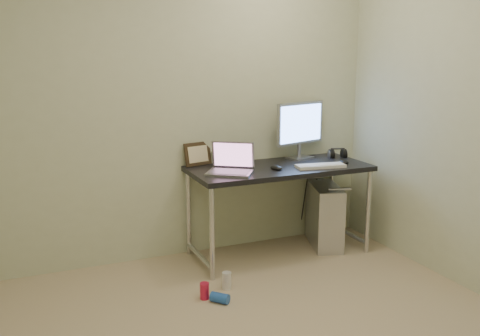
# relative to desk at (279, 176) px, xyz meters

# --- Properties ---
(wall_back) EXTENTS (3.50, 0.02, 2.50)m
(wall_back) POSITION_rel_desk_xyz_m (-0.81, 0.32, 0.59)
(wall_back) COLOR beige
(wall_back) RESTS_ON ground
(desk) EXTENTS (1.47, 0.64, 0.75)m
(desk) POSITION_rel_desk_xyz_m (0.00, 0.00, 0.00)
(desk) COLOR black
(desk) RESTS_ON ground
(tower_computer) EXTENTS (0.37, 0.56, 0.57)m
(tower_computer) POSITION_rel_desk_xyz_m (0.46, 0.02, -0.40)
(tower_computer) COLOR silver
(tower_computer) RESTS_ON ground
(cable_a) EXTENTS (0.01, 0.16, 0.69)m
(cable_a) POSITION_rel_desk_xyz_m (0.41, 0.27, -0.26)
(cable_a) COLOR black
(cable_a) RESTS_ON ground
(cable_b) EXTENTS (0.02, 0.11, 0.71)m
(cable_b) POSITION_rel_desk_xyz_m (0.50, 0.25, -0.28)
(cable_b) COLOR black
(cable_b) RESTS_ON ground
(can_red) EXTENTS (0.08, 0.08, 0.12)m
(can_red) POSITION_rel_desk_xyz_m (-0.85, -0.56, -0.61)
(can_red) COLOR #CC1A41
(can_red) RESTS_ON ground
(can_white) EXTENTS (0.08, 0.08, 0.12)m
(can_white) POSITION_rel_desk_xyz_m (-0.65, -0.47, -0.60)
(can_white) COLOR silver
(can_white) RESTS_ON ground
(can_blue) EXTENTS (0.14, 0.14, 0.07)m
(can_blue) POSITION_rel_desk_xyz_m (-0.78, -0.65, -0.63)
(can_blue) COLOR blue
(can_blue) RESTS_ON ground
(laptop) EXTENTS (0.43, 0.42, 0.23)m
(laptop) POSITION_rel_desk_xyz_m (-0.45, -0.06, 0.14)
(laptop) COLOR #9FA0A6
(laptop) RESTS_ON desk
(monitor) EXTENTS (0.51, 0.20, 0.49)m
(monitor) POSITION_rel_desk_xyz_m (0.31, 0.21, 0.37)
(monitor) COLOR #9FA0A6
(monitor) RESTS_ON desk
(keyboard) EXTENTS (0.41, 0.19, 0.02)m
(keyboard) POSITION_rel_desk_xyz_m (0.28, -0.17, 0.10)
(keyboard) COLOR white
(keyboard) RESTS_ON desk
(mouse_right) EXTENTS (0.10, 0.13, 0.04)m
(mouse_right) POSITION_rel_desk_xyz_m (0.55, -0.11, 0.11)
(mouse_right) COLOR black
(mouse_right) RESTS_ON desk
(mouse_left) EXTENTS (0.09, 0.13, 0.04)m
(mouse_left) POSITION_rel_desk_xyz_m (-0.08, -0.09, 0.11)
(mouse_left) COLOR black
(mouse_left) RESTS_ON desk
(headphones) EXTENTS (0.17, 0.10, 0.10)m
(headphones) POSITION_rel_desk_xyz_m (0.64, 0.12, 0.11)
(headphones) COLOR black
(headphones) RESTS_ON desk
(picture_frame) EXTENTS (0.25, 0.12, 0.19)m
(picture_frame) POSITION_rel_desk_xyz_m (-0.60, 0.30, 0.18)
(picture_frame) COLOR black
(picture_frame) RESTS_ON desk
(webcam) EXTENTS (0.05, 0.04, 0.12)m
(webcam) POSITION_rel_desk_xyz_m (-0.46, 0.29, 0.18)
(webcam) COLOR silver
(webcam) RESTS_ON desk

